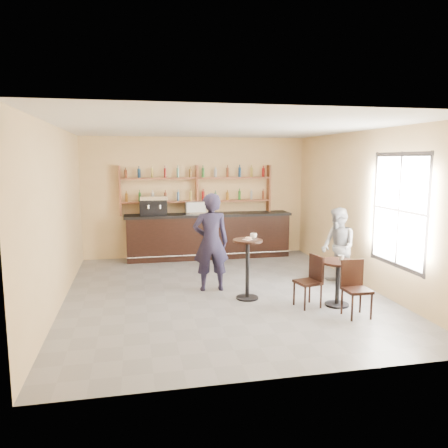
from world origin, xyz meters
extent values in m
plane|color=slate|center=(0.00, 0.00, 0.00)|extent=(7.00, 7.00, 0.00)
plane|color=white|center=(0.00, 0.00, 3.20)|extent=(7.00, 7.00, 0.00)
plane|color=#E4BD81|center=(0.00, 3.50, 1.60)|extent=(7.00, 0.00, 7.00)
plane|color=#E4BD81|center=(0.00, -3.50, 1.60)|extent=(7.00, 0.00, 7.00)
plane|color=#E4BD81|center=(-3.00, 0.00, 1.60)|extent=(0.00, 7.00, 7.00)
plane|color=#E4BD81|center=(3.00, 0.00, 1.60)|extent=(0.00, 7.00, 7.00)
plane|color=white|center=(2.99, -1.20, 1.70)|extent=(0.00, 2.00, 2.00)
cube|color=white|center=(0.38, -0.47, 1.14)|extent=(0.20, 0.20, 0.00)
torus|color=#D4854D|center=(0.39, -0.48, 1.16)|extent=(0.14, 0.14, 0.04)
imported|color=white|center=(0.52, -0.37, 1.18)|extent=(0.14, 0.14, 0.10)
imported|color=black|center=(-0.19, 0.22, 0.98)|extent=(0.74, 0.50, 1.96)
imported|color=white|center=(1.92, -1.18, 0.87)|extent=(0.13, 0.13, 0.10)
imported|color=gray|center=(2.45, 0.02, 0.81)|extent=(0.65, 0.82, 1.63)
camera|label=1|loc=(-1.68, -8.17, 2.60)|focal=35.00mm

